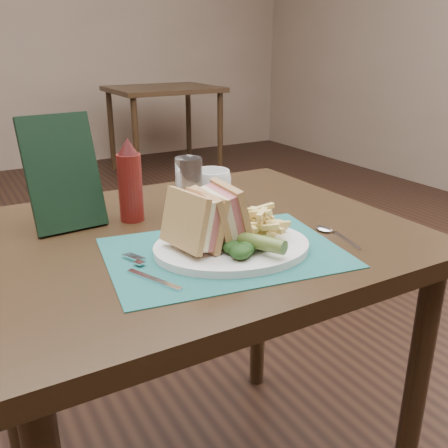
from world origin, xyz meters
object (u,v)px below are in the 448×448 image
object	(u,v)px
sandwich_half_b	(212,216)
check_presenter	(63,173)
saucer	(212,202)
table_main	(196,376)
sandwich_half_a	(185,223)
coffee_cup	(211,185)
placemat	(224,252)
drinking_glass	(189,185)
plate	(232,247)
table_bg_right	(165,130)
ketchup_bottle	(130,180)

from	to	relation	value
sandwich_half_b	check_presenter	world-z (taller)	check_presenter
sandwich_half_b	saucer	distance (m)	0.30
table_main	sandwich_half_a	world-z (taller)	sandwich_half_a
sandwich_half_b	coffee_cup	size ratio (longest dim) A/B	1.17
placemat	drinking_glass	xyz separation A→B (m)	(0.05, 0.25, 0.06)
drinking_glass	plate	bearing A→B (deg)	-97.79
plate	drinking_glass	xyz separation A→B (m)	(0.03, 0.25, 0.06)
sandwich_half_b	drinking_glass	bearing A→B (deg)	76.41
table_bg_right	placemat	distance (m)	3.64
plate	sandwich_half_b	xyz separation A→B (m)	(-0.03, 0.02, 0.06)
table_bg_right	drinking_glass	size ratio (longest dim) A/B	6.92
table_bg_right	check_presenter	distance (m)	3.48
table_main	table_bg_right	world-z (taller)	same
sandwich_half_b	placemat	bearing A→B (deg)	-40.59
table_bg_right	saucer	world-z (taller)	saucer
table_main	check_presenter	distance (m)	0.56
placemat	plate	distance (m)	0.02
placemat	sandwich_half_b	world-z (taller)	sandwich_half_b
saucer	coffee_cup	size ratio (longest dim) A/B	1.55
plate	saucer	bearing A→B (deg)	83.75
sandwich_half_a	saucer	world-z (taller)	sandwich_half_a
table_bg_right	check_presenter	xyz separation A→B (m)	(-1.55, -3.08, 0.49)
table_bg_right	sandwich_half_b	world-z (taller)	sandwich_half_b
table_main	placemat	size ratio (longest dim) A/B	2.06
coffee_cup	table_main	bearing A→B (deg)	-131.12
plate	placemat	bearing A→B (deg)	-174.16
plate	saucer	world-z (taller)	plate
saucer	table_bg_right	bearing A→B (deg)	68.74
sandwich_half_b	drinking_glass	xyz separation A→B (m)	(0.07, 0.24, -0.01)
sandwich_half_a	ketchup_bottle	xyz separation A→B (m)	(-0.01, 0.26, 0.02)
saucer	coffee_cup	bearing A→B (deg)	0.00
check_presenter	drinking_glass	bearing A→B (deg)	-13.78
table_main	ketchup_bottle	bearing A→B (deg)	125.73
sandwich_half_a	table_main	bearing A→B (deg)	46.87
saucer	check_presenter	size ratio (longest dim) A/B	0.61
coffee_cup	ketchup_bottle	size ratio (longest dim) A/B	0.52
table_main	coffee_cup	xyz separation A→B (m)	(0.12, 0.14, 0.42)
coffee_cup	drinking_glass	bearing A→B (deg)	-160.77
sandwich_half_b	drinking_glass	world-z (taller)	same
drinking_glass	table_main	bearing A→B (deg)	-112.69
table_bg_right	placemat	xyz separation A→B (m)	(-1.33, -3.37, 0.38)
placemat	coffee_cup	xyz separation A→B (m)	(0.12, 0.28, 0.05)
check_presenter	ketchup_bottle	bearing A→B (deg)	-17.26
table_main	placemat	bearing A→B (deg)	-91.56
table_bg_right	sandwich_half_b	size ratio (longest dim) A/B	7.91
coffee_cup	ketchup_bottle	world-z (taller)	ketchup_bottle
placemat	plate	world-z (taller)	plate
table_main	drinking_glass	xyz separation A→B (m)	(0.05, 0.11, 0.44)
check_presenter	coffee_cup	bearing A→B (deg)	-7.68
table_bg_right	ketchup_bottle	xyz separation A→B (m)	(-1.41, -3.11, 0.47)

